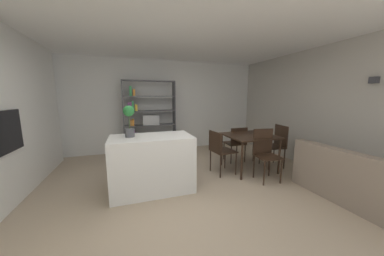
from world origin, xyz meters
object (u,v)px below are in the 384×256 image
(built_in_oven, at_px, (8,131))
(dining_chair_island_side, at_px, (219,148))
(dining_chair_far, at_px, (237,141))
(sofa, at_px, (378,191))
(kitchen_island, at_px, (152,163))
(dining_table, at_px, (249,139))
(open_bookshelf, at_px, (147,118))
(potted_plant_on_island, at_px, (129,119))
(dining_chair_window_side, at_px, (277,142))
(dining_chair_near, at_px, (265,150))

(built_in_oven, height_order, dining_chair_island_side, built_in_oven)
(dining_chair_far, height_order, sofa, dining_chair_far)
(kitchen_island, height_order, dining_table, kitchen_island)
(dining_chair_island_side, bearing_deg, open_bookshelf, 26.90)
(kitchen_island, height_order, open_bookshelf, open_bookshelf)
(dining_chair_far, bearing_deg, potted_plant_on_island, 16.18)
(dining_chair_window_side, xyz_separation_m, dining_chair_near, (-0.71, -0.49, 0.01))
(potted_plant_on_island, bearing_deg, dining_chair_near, -6.69)
(kitchen_island, distance_m, open_bookshelf, 2.27)
(dining_table, distance_m, dining_chair_window_side, 0.73)
(dining_chair_far, xyz_separation_m, dining_chair_near, (0.01, -1.01, 0.05))
(built_in_oven, relative_size, dining_chair_island_side, 0.69)
(kitchen_island, relative_size, dining_chair_far, 1.55)
(built_in_oven, relative_size, sofa, 0.28)
(built_in_oven, relative_size, kitchen_island, 0.46)
(potted_plant_on_island, relative_size, sofa, 0.23)
(dining_chair_island_side, bearing_deg, potted_plant_on_island, 90.68)
(dining_chair_island_side, bearing_deg, kitchen_island, 94.47)
(dining_chair_window_side, distance_m, dining_chair_near, 0.86)
(dining_chair_island_side, height_order, sofa, dining_chair_island_side)
(potted_plant_on_island, distance_m, dining_chair_window_side, 3.23)
(built_in_oven, height_order, sofa, built_in_oven)
(built_in_oven, distance_m, dining_chair_island_side, 3.38)
(potted_plant_on_island, bearing_deg, kitchen_island, -9.32)
(dining_chair_island_side, distance_m, dining_chair_near, 0.87)
(built_in_oven, relative_size, dining_chair_near, 0.64)
(built_in_oven, height_order, dining_table, built_in_oven)
(dining_chair_island_side, bearing_deg, sofa, -146.92)
(kitchen_island, relative_size, open_bookshelf, 0.66)
(dining_chair_window_side, bearing_deg, dining_chair_far, -117.44)
(built_in_oven, bearing_deg, potted_plant_on_island, -2.27)
(dining_table, height_order, dining_chair_far, dining_chair_far)
(potted_plant_on_island, xyz_separation_m, dining_chair_island_side, (1.72, 0.20, -0.69))
(dining_chair_near, bearing_deg, kitchen_island, 179.02)
(kitchen_island, height_order, sofa, kitchen_island)
(kitchen_island, relative_size, sofa, 0.61)
(dining_table, xyz_separation_m, dining_chair_far, (0.00, 0.51, -0.17))
(sofa, bearing_deg, dining_chair_far, 18.78)
(dining_table, height_order, dining_chair_island_side, dining_chair_island_side)
(built_in_oven, distance_m, kitchen_island, 2.04)
(potted_plant_on_island, height_order, sofa, potted_plant_on_island)
(kitchen_island, distance_m, dining_chair_near, 2.13)
(open_bookshelf, relative_size, dining_table, 2.00)
(built_in_oven, distance_m, dining_chair_near, 4.10)
(open_bookshelf, bearing_deg, potted_plant_on_island, -102.20)
(dining_chair_near, xyz_separation_m, sofa, (0.80, -1.38, -0.29))
(dining_chair_near, relative_size, sofa, 0.44)
(dining_chair_island_side, height_order, dining_chair_near, dining_chair_near)
(dining_table, bearing_deg, dining_chair_window_side, -1.18)
(potted_plant_on_island, bearing_deg, dining_chair_island_side, 6.77)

